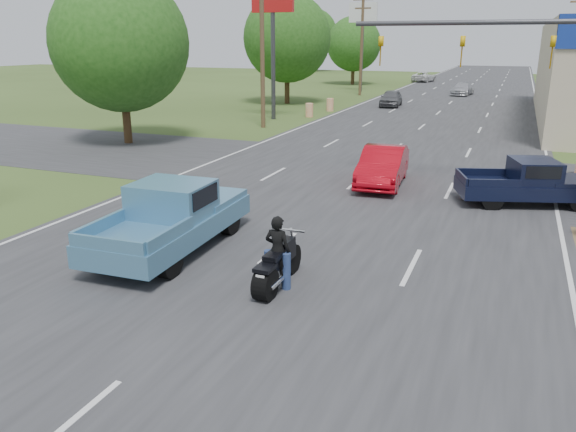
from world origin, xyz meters
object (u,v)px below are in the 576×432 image
at_px(blue_pickup, 174,215).
at_px(distant_car_white, 424,77).
at_px(distant_car_silver, 463,89).
at_px(distant_car_grey, 391,98).
at_px(red_convertible, 383,166).
at_px(motorcycle, 276,268).
at_px(rider, 278,255).
at_px(navy_pickup, 533,182).

distance_m(blue_pickup, distant_car_white, 67.27).
xyz_separation_m(blue_pickup, distant_car_silver, (2.85, 48.97, -0.30)).
bearing_deg(distant_car_grey, red_convertible, -83.07).
xyz_separation_m(red_convertible, motorcycle, (-0.05, -10.39, -0.21)).
xyz_separation_m(rider, distant_car_grey, (-5.36, 37.38, -0.12)).
height_order(rider, distant_car_grey, rider).
bearing_deg(distant_car_silver, red_convertible, -82.19).
relative_size(blue_pickup, distant_car_white, 1.19).
height_order(red_convertible, distant_car_silver, red_convertible).
distance_m(rider, navy_pickup, 10.96).
distance_m(red_convertible, distant_car_silver, 39.99).
xyz_separation_m(motorcycle, blue_pickup, (-3.58, 1.40, 0.40)).
relative_size(motorcycle, distant_car_silver, 0.54).
xyz_separation_m(red_convertible, navy_pickup, (5.37, -0.80, 0.06)).
height_order(blue_pickup, distant_car_silver, blue_pickup).
distance_m(motorcycle, distant_car_silver, 50.37).
xyz_separation_m(motorcycle, rider, (0.00, 0.07, 0.29)).
xyz_separation_m(navy_pickup, distant_car_grey, (-10.78, 27.85, -0.10)).
xyz_separation_m(motorcycle, distant_car_grey, (-5.36, 37.44, 0.16)).
height_order(navy_pickup, distant_car_white, navy_pickup).
xyz_separation_m(rider, distant_car_white, (-7.48, 68.49, -0.15)).
bearing_deg(red_convertible, blue_pickup, -116.47).
distance_m(rider, distant_car_grey, 37.76).
bearing_deg(distant_car_silver, navy_pickup, -74.74).
bearing_deg(red_convertible, distant_car_grey, 96.82).
bearing_deg(red_convertible, rider, -94.76).
xyz_separation_m(motorcycle, navy_pickup, (5.42, 9.59, 0.26)).
relative_size(navy_pickup, distant_car_white, 1.06).
height_order(blue_pickup, navy_pickup, blue_pickup).
height_order(distant_car_grey, distant_car_white, distant_car_grey).
height_order(red_convertible, rider, rider).
height_order(red_convertible, distant_car_white, red_convertible).
bearing_deg(rider, navy_pickup, -118.77).
relative_size(red_convertible, motorcycle, 1.91).
bearing_deg(distant_car_white, motorcycle, 105.68).
height_order(red_convertible, blue_pickup, blue_pickup).
distance_m(motorcycle, distant_car_grey, 37.83).
bearing_deg(blue_pickup, red_convertible, 65.72).
height_order(navy_pickup, distant_car_silver, navy_pickup).
bearing_deg(navy_pickup, distant_car_white, 174.44).
bearing_deg(rider, blue_pickup, -19.62).
bearing_deg(distant_car_grey, rider, -86.22).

